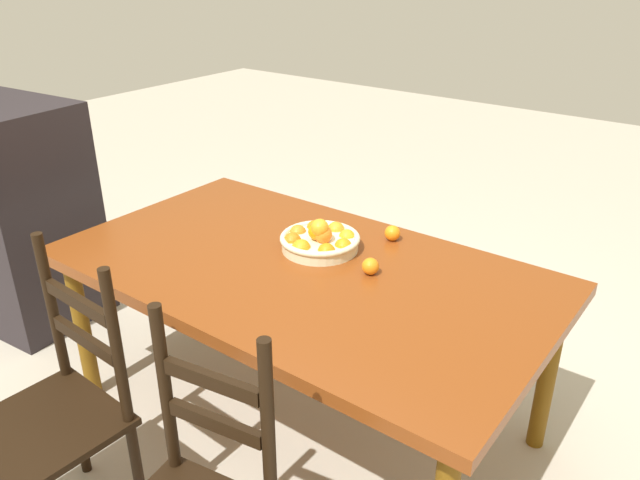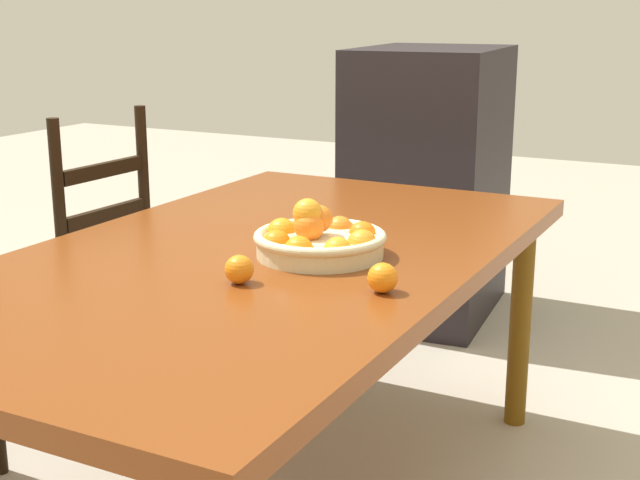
% 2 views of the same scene
% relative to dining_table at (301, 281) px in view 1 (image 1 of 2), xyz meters
% --- Properties ---
extents(ground_plane, '(12.00, 12.00, 0.00)m').
position_rel_dining_table_xyz_m(ground_plane, '(0.00, 0.00, -0.66)').
color(ground_plane, '#AEA593').
extents(dining_table, '(1.87, 1.06, 0.73)m').
position_rel_dining_table_xyz_m(dining_table, '(0.00, 0.00, 0.00)').
color(dining_table, brown).
rests_on(dining_table, ground).
extents(chair_by_cabinet, '(0.45, 0.45, 1.00)m').
position_rel_dining_table_xyz_m(chair_by_cabinet, '(0.30, 0.88, -0.21)').
color(chair_by_cabinet, black).
rests_on(chair_by_cabinet, ground).
extents(cabinet, '(0.81, 0.63, 1.14)m').
position_rel_dining_table_xyz_m(cabinet, '(1.74, 0.21, -0.09)').
color(cabinet, black).
rests_on(cabinet, ground).
extents(fruit_bowl, '(0.32, 0.32, 0.14)m').
position_rel_dining_table_xyz_m(fruit_bowl, '(0.03, -0.15, 0.11)').
color(fruit_bowl, beige).
rests_on(fruit_bowl, dining_table).
extents(orange_loose_0, '(0.06, 0.06, 0.06)m').
position_rel_dining_table_xyz_m(orange_loose_0, '(-0.16, -0.40, 0.10)').
color(orange_loose_0, orange).
rests_on(orange_loose_0, dining_table).
extents(orange_loose_1, '(0.06, 0.06, 0.06)m').
position_rel_dining_table_xyz_m(orange_loose_1, '(-0.25, -0.10, 0.10)').
color(orange_loose_1, orange).
rests_on(orange_loose_1, dining_table).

